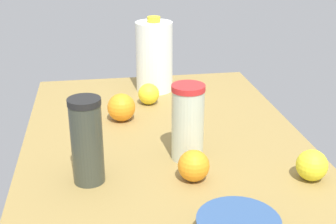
{
  "coord_description": "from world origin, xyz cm",
  "views": [
    {
      "loc": [
        108.34,
        -17.31,
        58.34
      ],
      "look_at": [
        0.0,
        0.0,
        13.0
      ],
      "focal_mm": 50.0,
      "sensor_mm": 36.0,
      "label": 1
    }
  ],
  "objects_px": {
    "lemon_beside_bowl": "(149,94)",
    "milk_jug": "(154,56)",
    "shaker_bottle": "(87,141)",
    "lemon_near_front": "(312,165)",
    "orange_by_jug": "(121,107)",
    "orange_far_back": "(194,166)",
    "tumbler_cup": "(188,122)"
  },
  "relations": [
    {
      "from": "lemon_near_front",
      "to": "lemon_beside_bowl",
      "type": "bearing_deg",
      "value": -149.69
    },
    {
      "from": "milk_jug",
      "to": "orange_far_back",
      "type": "height_order",
      "value": "milk_jug"
    },
    {
      "from": "shaker_bottle",
      "to": "lemon_near_front",
      "type": "height_order",
      "value": "shaker_bottle"
    },
    {
      "from": "shaker_bottle",
      "to": "milk_jug",
      "type": "distance_m",
      "value": 0.63
    },
    {
      "from": "tumbler_cup",
      "to": "lemon_beside_bowl",
      "type": "height_order",
      "value": "tumbler_cup"
    },
    {
      "from": "shaker_bottle",
      "to": "lemon_near_front",
      "type": "xyz_separation_m",
      "value": [
        0.07,
        0.5,
        -0.06
      ]
    },
    {
      "from": "orange_far_back",
      "to": "lemon_near_front",
      "type": "bearing_deg",
      "value": 81.47
    },
    {
      "from": "tumbler_cup",
      "to": "lemon_beside_bowl",
      "type": "xyz_separation_m",
      "value": [
        -0.38,
        -0.05,
        -0.06
      ]
    },
    {
      "from": "tumbler_cup",
      "to": "milk_jug",
      "type": "relative_size",
      "value": 0.75
    },
    {
      "from": "orange_by_jug",
      "to": "lemon_near_front",
      "type": "bearing_deg",
      "value": 44.69
    },
    {
      "from": "lemon_near_front",
      "to": "orange_far_back",
      "type": "distance_m",
      "value": 0.27
    },
    {
      "from": "milk_jug",
      "to": "orange_far_back",
      "type": "relative_size",
      "value": 3.51
    },
    {
      "from": "lemon_beside_bowl",
      "to": "milk_jug",
      "type": "bearing_deg",
      "value": 164.62
    },
    {
      "from": "tumbler_cup",
      "to": "orange_far_back",
      "type": "bearing_deg",
      "value": -3.57
    },
    {
      "from": "lemon_beside_bowl",
      "to": "lemon_near_front",
      "type": "bearing_deg",
      "value": 30.31
    },
    {
      "from": "lemon_near_front",
      "to": "orange_by_jug",
      "type": "bearing_deg",
      "value": -135.31
    },
    {
      "from": "lemon_near_front",
      "to": "lemon_beside_bowl",
      "type": "height_order",
      "value": "lemon_near_front"
    },
    {
      "from": "lemon_beside_bowl",
      "to": "orange_far_back",
      "type": "bearing_deg",
      "value": 5.09
    },
    {
      "from": "shaker_bottle",
      "to": "orange_far_back",
      "type": "relative_size",
      "value": 2.76
    },
    {
      "from": "milk_jug",
      "to": "orange_by_jug",
      "type": "distance_m",
      "value": 0.3
    },
    {
      "from": "tumbler_cup",
      "to": "orange_by_jug",
      "type": "height_order",
      "value": "tumbler_cup"
    },
    {
      "from": "shaker_bottle",
      "to": "orange_by_jug",
      "type": "relative_size",
      "value": 2.43
    },
    {
      "from": "shaker_bottle",
      "to": "milk_jug",
      "type": "xyz_separation_m",
      "value": [
        -0.59,
        0.23,
        0.02
      ]
    },
    {
      "from": "shaker_bottle",
      "to": "lemon_beside_bowl",
      "type": "relative_size",
      "value": 2.95
    },
    {
      "from": "tumbler_cup",
      "to": "shaker_bottle",
      "type": "bearing_deg",
      "value": -73.05
    },
    {
      "from": "orange_by_jug",
      "to": "lemon_beside_bowl",
      "type": "bearing_deg",
      "value": 141.63
    },
    {
      "from": "lemon_beside_bowl",
      "to": "orange_far_back",
      "type": "height_order",
      "value": "orange_far_back"
    },
    {
      "from": "lemon_near_front",
      "to": "orange_far_back",
      "type": "bearing_deg",
      "value": -98.53
    },
    {
      "from": "tumbler_cup",
      "to": "orange_far_back",
      "type": "xyz_separation_m",
      "value": [
        0.11,
        -0.01,
        -0.06
      ]
    },
    {
      "from": "milk_jug",
      "to": "orange_by_jug",
      "type": "xyz_separation_m",
      "value": [
        0.25,
        -0.13,
        -0.08
      ]
    },
    {
      "from": "orange_far_back",
      "to": "milk_jug",
      "type": "bearing_deg",
      "value": -179.34
    },
    {
      "from": "milk_jug",
      "to": "lemon_beside_bowl",
      "type": "xyz_separation_m",
      "value": [
        0.13,
        -0.04,
        -0.09
      ]
    }
  ]
}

